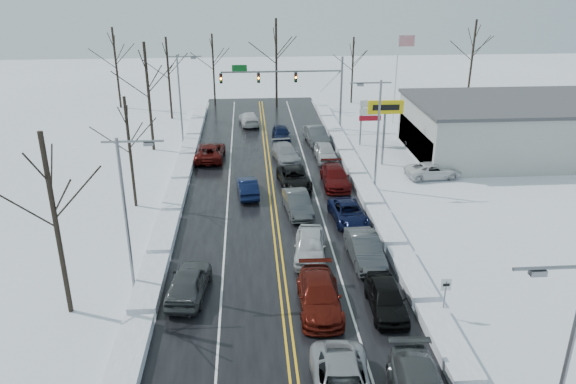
{
  "coord_description": "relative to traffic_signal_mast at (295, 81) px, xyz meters",
  "views": [
    {
      "loc": [
        -1.73,
        -32.18,
        17.37
      ],
      "look_at": [
        0.9,
        3.86,
        2.5
      ],
      "focal_mm": 35.0,
      "sensor_mm": 36.0,
      "label": 1
    }
  ],
  "objects": [
    {
      "name": "streetlight_nw",
      "position": [
        -11.74,
        -3.99,
        -0.17
      ],
      "size": [
        3.2,
        0.25,
        9.0
      ],
      "color": "slate",
      "rests_on": "ground"
    },
    {
      "name": "tree_left_d",
      "position": [
        -14.65,
        -5.99,
        1.86
      ],
      "size": [
        4.2,
        4.2,
        10.5
      ],
      "color": "#2D231C",
      "rests_on": "ground"
    },
    {
      "name": "queued_car_13",
      "position": [
        1.85,
        -29.73,
        -5.48
      ],
      "size": [
        1.92,
        5.08,
        1.66
      ],
      "primitive_type": "imported",
      "rotation": [
        0.0,
        0.0,
        0.03
      ],
      "color": "#3C3E40",
      "rests_on": "ground"
    },
    {
      "name": "queued_car_16",
      "position": [
        1.98,
        -10.49,
        -5.48
      ],
      "size": [
        1.87,
        4.61,
        1.57
      ],
      "primitive_type": "imported",
      "rotation": [
        0.0,
        0.0,
        0.0
      ],
      "color": "#BEBDC0",
      "rests_on": "ground"
    },
    {
      "name": "queued_car_4",
      "position": [
        -1.5,
        -28.99,
        -5.48
      ],
      "size": [
        2.57,
        5.09,
        1.66
      ],
      "primitive_type": "imported",
      "rotation": [
        0.0,
        0.0,
        -0.13
      ],
      "color": "silver",
      "rests_on": "ground"
    },
    {
      "name": "tree_far_a",
      "position": [
        -21.45,
        12.01,
        1.51
      ],
      "size": [
        4.0,
        4.0,
        10.0
      ],
      "color": "#2D231C",
      "rests_on": "ground"
    },
    {
      "name": "parked_car_0",
      "position": [
        10.66,
        -15.72,
        -5.48
      ],
      "size": [
        5.04,
        2.69,
        1.35
      ],
      "primitive_type": "imported",
      "rotation": [
        0.0,
        0.0,
        1.67
      ],
      "color": "white",
      "rests_on": "ground"
    },
    {
      "name": "tires_plus_sign",
      "position": [
        7.05,
        -12.0,
        -0.49
      ],
      "size": [
        3.2,
        0.34,
        6.0
      ],
      "color": "slate",
      "rests_on": "ground"
    },
    {
      "name": "speed_limit_sign",
      "position": [
        4.75,
        -35.99,
        -3.84
      ],
      "size": [
        0.55,
        0.09,
        2.35
      ],
      "color": "slate",
      "rests_on": "ground"
    },
    {
      "name": "ground",
      "position": [
        -3.45,
        -27.99,
        -5.48
      ],
      "size": [
        160.0,
        160.0,
        0.0
      ],
      "primitive_type": "plane",
      "color": "white",
      "rests_on": "ground"
    },
    {
      "name": "tree_far_e",
      "position": [
        24.55,
        13.01,
        1.86
      ],
      "size": [
        4.2,
        4.2,
        10.5
      ],
      "color": "#2D231C",
      "rests_on": "ground"
    },
    {
      "name": "oncoming_car_1",
      "position": [
        -8.83,
        -9.38,
        -5.48
      ],
      "size": [
        2.8,
        5.65,
        1.54
      ],
      "primitive_type": "imported",
      "rotation": [
        0.0,
        0.0,
        3.1
      ],
      "color": "#4C0C0A",
      "rests_on": "ground"
    },
    {
      "name": "dealership_building",
      "position": [
        20.53,
        -9.99,
        -2.82
      ],
      "size": [
        20.4,
        12.4,
        5.3
      ],
      "color": "#A6A6A1",
      "rests_on": "ground"
    },
    {
      "name": "queued_car_3",
      "position": [
        -1.62,
        -34.7,
        -5.48
      ],
      "size": [
        2.39,
        5.59,
        1.61
      ],
      "primitive_type": "imported",
      "rotation": [
        0.0,
        0.0,
        -0.02
      ],
      "color": "#52120A",
      "rests_on": "ground"
    },
    {
      "name": "streetlight_ne",
      "position": [
        4.85,
        -17.99,
        -0.17
      ],
      "size": [
        3.2,
        0.25,
        9.0
      ],
      "color": "slate",
      "rests_on": "ground"
    },
    {
      "name": "oncoming_car_0",
      "position": [
        -5.38,
        -18.5,
        -5.48
      ],
      "size": [
        1.91,
        4.45,
        1.43
      ],
      "primitive_type": "imported",
      "rotation": [
        0.0,
        0.0,
        3.24
      ],
      "color": "black",
      "rests_on": "ground"
    },
    {
      "name": "streetlight_se",
      "position": [
        4.85,
        -45.99,
        -0.17
      ],
      "size": [
        3.2,
        0.25,
        9.0
      ],
      "color": "slate",
      "rests_on": "ground"
    },
    {
      "name": "flagpole",
      "position": [
        11.72,
        2.01,
        0.45
      ],
      "size": [
        1.87,
        1.2,
        10.0
      ],
      "color": "silver",
      "rests_on": "ground"
    },
    {
      "name": "tree_left_c",
      "position": [
        -13.95,
        -19.99,
        0.46
      ],
      "size": [
        3.4,
        3.4,
        8.5
      ],
      "color": "#2D231C",
      "rests_on": "ground"
    },
    {
      "name": "queued_car_6",
      "position": [
        -1.5,
        -16.81,
        -5.48
      ],
      "size": [
        2.86,
        5.45,
        1.46
      ],
      "primitive_type": "imported",
      "rotation": [
        0.0,
        0.0,
        0.08
      ],
      "color": "black",
      "rests_on": "ground"
    },
    {
      "name": "parked_car_2",
      "position": [
        11.49,
        -5.89,
        -5.48
      ],
      "size": [
        2.07,
        4.47,
        1.48
      ],
      "primitive_type": "imported",
      "rotation": [
        0.0,
        0.0,
        3.07
      ],
      "color": "black",
      "rests_on": "ground"
    },
    {
      "name": "snow_bank_right",
      "position": [
        4.15,
        -25.99,
        -5.48
      ],
      "size": [
        1.52,
        72.0,
        0.61
      ],
      "primitive_type": "cube",
      "color": "white",
      "rests_on": "ground"
    },
    {
      "name": "streetlight_sw",
      "position": [
        -11.74,
        -31.99,
        -0.17
      ],
      "size": [
        3.2,
        0.25,
        9.0
      ],
      "color": "slate",
      "rests_on": "ground"
    },
    {
      "name": "tree_far_b",
      "position": [
        -9.45,
        13.01,
        0.81
      ],
      "size": [
        3.6,
        3.6,
        9.0
      ],
      "color": "#2D231C",
      "rests_on": "ground"
    },
    {
      "name": "traffic_signal_mast",
      "position": [
        0.0,
        0.0,
        0.0
      ],
      "size": [
        13.28,
        0.39,
        8.0
      ],
      "color": "slate",
      "rests_on": "ground"
    },
    {
      "name": "queued_car_5",
      "position": [
        -1.69,
        -22.21,
        -5.48
      ],
      "size": [
        2.14,
        4.92,
        1.58
      ],
      "primitive_type": "imported",
      "rotation": [
        0.0,
        0.0,
        0.1
      ],
      "color": "#3B3D3F",
      "rests_on": "ground"
    },
    {
      "name": "tree_far_c",
      "position": [
        -1.45,
        11.01,
        2.21
      ],
      "size": [
        4.4,
        4.4,
        11.0
      ],
      "color": "#2D231C",
      "rests_on": "ground"
    },
    {
      "name": "queued_car_14",
      "position": [
        1.83,
        -23.9,
        -5.48
      ],
      "size": [
        2.6,
        5.0,
        1.35
      ],
      "primitive_type": "imported",
      "rotation": [
        0.0,
        0.0,
        0.08
      ],
      "color": "black",
      "rests_on": "ground"
    },
    {
      "name": "tree_left_b",
      "position": [
        -14.95,
        -33.99,
        1.51
      ],
      "size": [
        4.0,
        4.0,
        10.0
      ],
      "color": "#2D231C",
      "rests_on": "ground"
    },
    {
      "name": "tree_far_d",
      "position": [
        8.55,
        12.51,
        0.46
      ],
      "size": [
        3.4,
        3.4,
        8.5
      ],
      "color": "#2D231C",
      "rests_on": "ground"
    },
    {
      "name": "used_vehicles_sign",
      "position": [
        7.05,
        -5.99,
        -2.16
      ],
      "size": [
        2.2,
        0.22,
        4.65
      ],
      "color": "slate",
      "rests_on": "ground"
    },
    {
      "name": "parked_car_1",
      "position": [
        13.66,
        -12.06,
        -5.48
      ],
      "size": [
        2.93,
        5.82,
        1.62
      ],
      "primitive_type": "imported",
      "rotation": [
        0.0,
        0.0,
        0.12
      ],
      "color": "#9EA0A6",
      "rests_on": "ground"
    },
    {
      "name": "snow_bank_left",
      "position": [
        -11.05,
        -25.99,
        -5.48
      ],
      "size": [
        1.52,
        72.0,
        0.61
      ],
      "primitive_type": "cube",
      "color": "white",
      "rests_on": "ground"
    },
    {
      "name": "queued_car_8",
      "position": [
        -1.77,
        -3.85,
        -5.48
      ],
      "size": [
        1.85,
        4.48,
        1.52
      ],
      "primitive_type": "imported",
      "rotation": [
        0.0,
        0.0,
        0.01
      ],
      "color": "black",
      "rests_on": "ground"
    },
    {
      "name": "road_surface",
      "position": [
        -3.45,
        -25.99,
        -5.47
      ],
      "size": [
        14.0,
        84.0,
        0.01
      ],
      "primitive_type": "cube",
      "color": "black",
      "rests_on": "ground"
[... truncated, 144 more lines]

